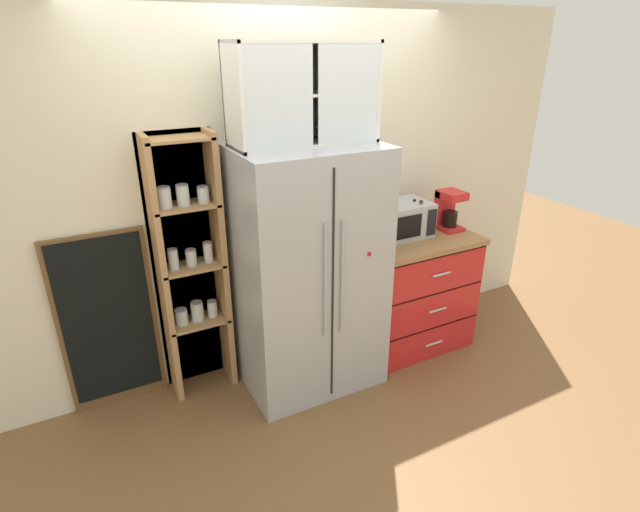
{
  "coord_description": "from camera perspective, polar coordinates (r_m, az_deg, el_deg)",
  "views": [
    {
      "loc": [
        -1.36,
        -2.77,
        2.31
      ],
      "look_at": [
        0.1,
        -0.01,
        0.94
      ],
      "focal_mm": 27.92,
      "sensor_mm": 36.0,
      "label": 1
    }
  ],
  "objects": [
    {
      "name": "chalkboard_menu",
      "position": [
        3.53,
        -23.09,
        -7.02
      ],
      "size": [
        0.6,
        0.04,
        1.24
      ],
      "color": "brown",
      "rests_on": "ground"
    },
    {
      "name": "ground_plane",
      "position": [
        3.85,
        -1.4,
        -13.19
      ],
      "size": [
        10.65,
        10.65,
        0.0
      ],
      "primitive_type": "plane",
      "color": "brown"
    },
    {
      "name": "upper_cabinet",
      "position": [
        3.14,
        -2.12,
        18.09
      ],
      "size": [
        0.9,
        0.32,
        0.59
      ],
      "color": "silver",
      "rests_on": "refrigerator"
    },
    {
      "name": "wall_back_cream",
      "position": [
        3.6,
        -4.47,
        6.87
      ],
      "size": [
        4.95,
        0.1,
        2.55
      ],
      "primitive_type": "cube",
      "color": "silver",
      "rests_on": "ground"
    },
    {
      "name": "refrigerator",
      "position": [
        3.4,
        -1.49,
        -1.64
      ],
      "size": [
        0.94,
        0.74,
        1.71
      ],
      "color": "#ADAFB5",
      "rests_on": "ground"
    },
    {
      "name": "mug_navy",
      "position": [
        3.83,
        11.22,
        2.86
      ],
      "size": [
        0.11,
        0.07,
        0.1
      ],
      "color": "navy",
      "rests_on": "counter_cabinet"
    },
    {
      "name": "microwave",
      "position": [
        3.8,
        9.16,
        4.15
      ],
      "size": [
        0.44,
        0.33,
        0.26
      ],
      "color": "#ADAFB5",
      "rests_on": "counter_cabinet"
    },
    {
      "name": "counter_cabinet",
      "position": [
        4.06,
        10.33,
        -3.75
      ],
      "size": [
        0.89,
        0.68,
        0.93
      ],
      "color": "red",
      "rests_on": "ground"
    },
    {
      "name": "bottle_green",
      "position": [
        3.86,
        10.62,
        4.21
      ],
      "size": [
        0.06,
        0.06,
        0.27
      ],
      "color": "#285B33",
      "rests_on": "counter_cabinet"
    },
    {
      "name": "coffee_maker",
      "position": [
        4.02,
        14.46,
        5.17
      ],
      "size": [
        0.17,
        0.2,
        0.31
      ],
      "color": "red",
      "rests_on": "counter_cabinet"
    },
    {
      "name": "pantry_shelf_column",
      "position": [
        3.42,
        -14.73,
        -0.91
      ],
      "size": [
        0.47,
        0.27,
        1.81
      ],
      "color": "brown",
      "rests_on": "ground"
    },
    {
      "name": "bottle_amber",
      "position": [
        3.8,
        11.33,
        3.95
      ],
      "size": [
        0.07,
        0.07,
        0.29
      ],
      "color": "brown",
      "rests_on": "counter_cabinet"
    },
    {
      "name": "mug_charcoal",
      "position": [
        3.81,
        11.53,
        2.73
      ],
      "size": [
        0.11,
        0.08,
        0.1
      ],
      "color": "#2D2D33",
      "rests_on": "counter_cabinet"
    }
  ]
}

